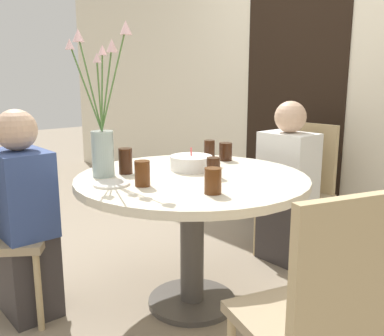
{
  "coord_description": "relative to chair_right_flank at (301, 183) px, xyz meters",
  "views": [
    {
      "loc": [
        1.61,
        -1.38,
        1.21
      ],
      "look_at": [
        0.0,
        0.0,
        0.75
      ],
      "focal_mm": 40.0,
      "sensor_mm": 36.0,
      "label": 1
    }
  ],
  "objects": [
    {
      "name": "drink_glass_4",
      "position": [
        -0.11,
        -0.74,
        0.28
      ],
      "size": [
        0.06,
        0.06,
        0.14
      ],
      "color": "#33190C",
      "rests_on": "dining_table"
    },
    {
      "name": "birthday_cake",
      "position": [
        -0.07,
        -0.91,
        0.25
      ],
      "size": [
        0.23,
        0.23,
        0.12
      ],
      "color": "white",
      "rests_on": "dining_table"
    },
    {
      "name": "drink_glass_0",
      "position": [
        0.05,
        -1.31,
        0.27
      ],
      "size": [
        0.07,
        0.07,
        0.12
      ],
      "color": "#51280F",
      "rests_on": "dining_table"
    },
    {
      "name": "ground_plane",
      "position": [
        0.04,
        -1.0,
        -0.5
      ],
      "size": [
        16.0,
        16.0,
        0.0
      ],
      "primitive_type": "plane",
      "color": "gray"
    },
    {
      "name": "dining_table",
      "position": [
        0.04,
        -1.0,
        0.08
      ],
      "size": [
        1.18,
        1.18,
        0.71
      ],
      "color": "beige",
      "rests_on": "ground_plane"
    },
    {
      "name": "side_plate",
      "position": [
        -0.06,
        -1.41,
        0.22
      ],
      "size": [
        0.17,
        0.17,
        0.01
      ],
      "color": "silver",
      "rests_on": "dining_table"
    },
    {
      "name": "person_boy",
      "position": [
        0.01,
        -0.16,
        -0.01
      ],
      "size": [
        0.34,
        0.24,
        1.06
      ],
      "color": "#383333",
      "rests_on": "ground_plane"
    },
    {
      "name": "wall_back",
      "position": [
        0.04,
        0.4,
        0.8
      ],
      "size": [
        8.0,
        0.05,
        2.6
      ],
      "color": "beige",
      "rests_on": "ground_plane"
    },
    {
      "name": "drink_glass_1",
      "position": [
        -0.22,
        -1.23,
        0.28
      ],
      "size": [
        0.07,
        0.07,
        0.13
      ],
      "color": "#33190C",
      "rests_on": "dining_table"
    },
    {
      "name": "flower_vase",
      "position": [
        -0.25,
        -1.34,
        0.47
      ],
      "size": [
        0.34,
        0.27,
        0.75
      ],
      "color": "#9EB2AD",
      "rests_on": "dining_table"
    },
    {
      "name": "person_woman",
      "position": [
        -0.44,
        -1.7,
        -0.01
      ],
      "size": [
        0.34,
        0.24,
        1.06
      ],
      "color": "#383333",
      "rests_on": "ground_plane"
    },
    {
      "name": "drink_glass_2",
      "position": [
        -0.13,
        -0.59,
        0.26
      ],
      "size": [
        0.08,
        0.08,
        0.11
      ],
      "color": "#33190C",
      "rests_on": "dining_table"
    },
    {
      "name": "drink_glass_3",
      "position": [
        0.35,
        -1.15,
        0.27
      ],
      "size": [
        0.07,
        0.07,
        0.11
      ],
      "color": "#51280F",
      "rests_on": "dining_table"
    },
    {
      "name": "drink_glass_5",
      "position": [
        0.14,
        -0.95,
        0.26
      ],
      "size": [
        0.07,
        0.07,
        0.1
      ],
      "color": "#33190C",
      "rests_on": "dining_table"
    },
    {
      "name": "doorway_panel",
      "position": [
        -0.37,
        0.36,
        0.52
      ],
      "size": [
        0.9,
        0.01,
        2.05
      ],
      "color": "black",
      "rests_on": "ground_plane"
    },
    {
      "name": "chair_right_flank",
      "position": [
        0.0,
        0.0,
        0.0
      ],
      "size": [
        0.42,
        0.42,
        0.9
      ],
      "rotation": [
        0.0,
        0.0,
        0.04
      ],
      "color": "#9E896B",
      "rests_on": "ground_plane"
    },
    {
      "name": "chair_left_flank",
      "position": [
        1.0,
        -1.31,
        0.0
      ],
      "size": [
        0.5,
        0.5,
        0.9
      ],
      "rotation": [
        0.0,
        0.0,
        4.41
      ],
      "color": "#9E896B",
      "rests_on": "ground_plane"
    }
  ]
}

